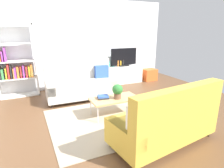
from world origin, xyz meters
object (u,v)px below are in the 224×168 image
Objects in this scene: coffee_table at (114,99)px; couch_green at (166,120)px; table_book_0 at (103,98)px; vase_0 at (108,64)px; potted_plant at (118,91)px; storage_trunk at (149,75)px; bookshelf at (15,64)px; bottle_2 at (123,63)px; bottle_1 at (121,64)px; tv_console at (123,74)px; bottle_0 at (118,64)px; couch_beige at (81,84)px; vase_1 at (113,64)px; tv at (124,57)px.

couch_green is at bearing -78.42° from coffee_table.
vase_0 is at bearing 63.55° from table_book_0.
storage_trunk is at bearing 42.41° from potted_plant.
bookshelf is at bearing 130.60° from coffee_table.
couch_green is 3.94m from bottle_2.
coffee_table is 3.19m from bookshelf.
storage_trunk is (2.30, 3.69, -0.23)m from couch_green.
bookshelf reaches higher than bottle_1.
bookshelf is at bearing 114.34° from couch_green.
bottle_1 is (-0.14, -0.04, 0.42)m from tv_console.
potted_plant is 1.41× the size of table_book_0.
bookshelf is 3.30m from bottle_0.
couch_green is 8.29× the size of table_book_0.
potted_plant is 2.78m from bottle_2.
bottle_2 is (1.71, 2.25, 0.32)m from table_book_0.
vase_1 is at bearing -144.18° from couch_beige.
bottle_2 reaches higher than bottle_1.
couch_green is 0.95× the size of bookshelf.
tv is at bearing 175.84° from storage_trunk.
tv_console is at bearing 59.18° from potted_plant.
table_book_0 is at bearing -127.55° from tv.
vase_1 is (-0.40, 0.05, 0.40)m from tv_console.
table_book_0 is 1.42× the size of vase_1.
bottle_1 is at bearing 54.46° from table_book_0.
potted_plant is at bearing -112.94° from vase_1.
couch_green is 3.98m from tv.
couch_beige is 1.55m from potted_plant.
storage_trunk is 2.72× the size of vase_0.
couch_beige is 9.31× the size of bottle_1.
potted_plant is (0.43, -1.49, 0.17)m from couch_beige.
bottle_2 reaches higher than coffee_table.
potted_plant reaches higher than tv_console.
storage_trunk is 1.76m from vase_0.
vase_0 is at bearing 168.50° from bottle_1.
bottle_0 is (-0.24, -0.04, 0.43)m from tv_console.
vase_0 is at bearing 180.00° from vase_1.
couch_beige is 8.22× the size of bottle_2.
vase_0 is (0.87, 2.48, 0.13)m from potted_plant.
storage_trunk is 1.35m from bottle_1.
bottle_2 reaches higher than table_book_0.
potted_plant is (-0.25, 1.36, 0.16)m from couch_green.
vase_0 is 0.87× the size of bottle_0.
bookshelf is 3.41m from bottle_1.
vase_0 is (1.30, 0.99, 0.29)m from couch_beige.
couch_beige reaches higher than vase_0.
potted_plant is (2.09, -2.45, -0.37)m from bookshelf.
vase_1 reaches higher than table_book_0.
bottle_1 is (1.06, 3.75, 0.30)m from couch_green.
bottle_2 is (0.11, 0.00, 0.01)m from bottle_1.
bottle_1 reaches higher than potted_plant.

